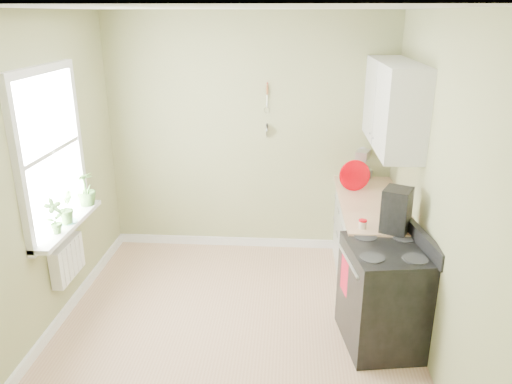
# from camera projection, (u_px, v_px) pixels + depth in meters

# --- Properties ---
(floor) EXTENTS (3.20, 3.60, 0.02)m
(floor) POSITION_uv_depth(u_px,v_px,m) (233.00, 335.00, 4.39)
(floor) COLOR tan
(floor) RESTS_ON ground
(ceiling) EXTENTS (3.20, 3.60, 0.02)m
(ceiling) POSITION_uv_depth(u_px,v_px,m) (227.00, 6.00, 3.47)
(ceiling) COLOR white
(ceiling) RESTS_ON wall_back
(wall_back) EXTENTS (3.20, 0.02, 2.70)m
(wall_back) POSITION_uv_depth(u_px,v_px,m) (249.00, 136.00, 5.63)
(wall_back) COLOR tan
(wall_back) RESTS_ON floor
(wall_left) EXTENTS (0.02, 3.60, 2.70)m
(wall_left) POSITION_uv_depth(u_px,v_px,m) (33.00, 186.00, 4.04)
(wall_left) COLOR tan
(wall_left) RESTS_ON floor
(wall_right) EXTENTS (0.02, 3.60, 2.70)m
(wall_right) POSITION_uv_depth(u_px,v_px,m) (439.00, 195.00, 3.82)
(wall_right) COLOR tan
(wall_right) RESTS_ON floor
(base_cabinets) EXTENTS (0.60, 1.60, 0.87)m
(base_cabinets) POSITION_uv_depth(u_px,v_px,m) (370.00, 245.00, 5.09)
(base_cabinets) COLOR white
(base_cabinets) RESTS_ON floor
(countertop) EXTENTS (0.64, 1.60, 0.04)m
(countertop) POSITION_uv_depth(u_px,v_px,m) (372.00, 203.00, 4.94)
(countertop) COLOR tan
(countertop) RESTS_ON base_cabinets
(upper_cabinets) EXTENTS (0.35, 1.40, 0.80)m
(upper_cabinets) POSITION_uv_depth(u_px,v_px,m) (393.00, 105.00, 4.70)
(upper_cabinets) COLOR white
(upper_cabinets) RESTS_ON wall_right
(window) EXTENTS (0.06, 1.14, 1.44)m
(window) POSITION_uv_depth(u_px,v_px,m) (50.00, 152.00, 4.25)
(window) COLOR white
(window) RESTS_ON wall_left
(window_sill) EXTENTS (0.18, 1.14, 0.04)m
(window_sill) POSITION_uv_depth(u_px,v_px,m) (68.00, 224.00, 4.47)
(window_sill) COLOR white
(window_sill) RESTS_ON wall_left
(radiator) EXTENTS (0.12, 0.50, 0.35)m
(radiator) POSITION_uv_depth(u_px,v_px,m) (67.00, 260.00, 4.54)
(radiator) COLOR white
(radiator) RESTS_ON wall_left
(wall_utensils) EXTENTS (0.02, 0.14, 0.58)m
(wall_utensils) POSITION_uv_depth(u_px,v_px,m) (267.00, 118.00, 5.51)
(wall_utensils) COLOR tan
(wall_utensils) RESTS_ON wall_back
(stove) EXTENTS (0.74, 0.82, 1.01)m
(stove) POSITION_uv_depth(u_px,v_px,m) (385.00, 295.00, 4.15)
(stove) COLOR black
(stove) RESTS_ON floor
(stand_mixer) EXTENTS (0.26, 0.33, 0.36)m
(stand_mixer) POSITION_uv_depth(u_px,v_px,m) (363.00, 165.00, 5.57)
(stand_mixer) COLOR #B2B2B7
(stand_mixer) RESTS_ON countertop
(kettle) EXTENTS (0.19, 0.11, 0.19)m
(kettle) POSITION_uv_depth(u_px,v_px,m) (352.00, 178.00, 5.31)
(kettle) COLOR silver
(kettle) RESTS_ON countertop
(coffee_maker) EXTENTS (0.30, 0.31, 0.38)m
(coffee_maker) POSITION_uv_depth(u_px,v_px,m) (396.00, 211.00, 4.21)
(coffee_maker) COLOR black
(coffee_maker) RESTS_ON countertop
(red_tray) EXTENTS (0.33, 0.12, 0.33)m
(red_tray) POSITION_uv_depth(u_px,v_px,m) (355.00, 175.00, 5.18)
(red_tray) COLOR #AF0008
(red_tray) RESTS_ON countertop
(jar) EXTENTS (0.07, 0.07, 0.08)m
(jar) POSITION_uv_depth(u_px,v_px,m) (363.00, 224.00, 4.30)
(jar) COLOR beige
(jar) RESTS_ON countertop
(plant_a) EXTENTS (0.19, 0.20, 0.32)m
(plant_a) POSITION_uv_depth(u_px,v_px,m) (54.00, 216.00, 4.18)
(plant_a) COLOR #40692D
(plant_a) RESTS_ON window_sill
(plant_b) EXTENTS (0.17, 0.19, 0.30)m
(plant_b) POSITION_uv_depth(u_px,v_px,m) (66.00, 207.00, 4.40)
(plant_b) COLOR #40692D
(plant_b) RESTS_ON window_sill
(plant_c) EXTENTS (0.26, 0.26, 0.33)m
(plant_c) POSITION_uv_depth(u_px,v_px,m) (86.00, 189.00, 4.81)
(plant_c) COLOR #40692D
(plant_c) RESTS_ON window_sill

